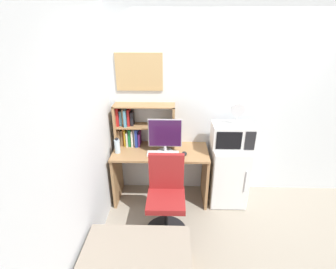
{
  "coord_description": "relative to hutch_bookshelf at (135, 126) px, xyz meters",
  "views": [
    {
      "loc": [
        -0.74,
        -3.18,
        2.28
      ],
      "look_at": [
        -0.82,
        -0.32,
        1.02
      ],
      "focal_mm": 26.1,
      "sensor_mm": 36.0,
      "label": 1
    }
  ],
  "objects": [
    {
      "name": "computer_mouse",
      "position": [
        0.66,
        -0.28,
        -0.27
      ],
      "size": [
        0.07,
        0.1,
        0.03
      ],
      "primitive_type": "ellipsoid",
      "color": "black",
      "rests_on": "desk"
    },
    {
      "name": "hutch_bookshelf",
      "position": [
        0.0,
        0.0,
        0.0
      ],
      "size": [
        0.81,
        0.25,
        0.59
      ],
      "color": "#997047",
      "rests_on": "desk"
    },
    {
      "name": "desk_chair",
      "position": [
        0.44,
        -0.78,
        -0.62
      ],
      "size": [
        0.49,
        0.49,
        0.97
      ],
      "color": "black",
      "rests_on": "ground_plane"
    },
    {
      "name": "keyboard",
      "position": [
        0.38,
        -0.28,
        -0.28
      ],
      "size": [
        0.41,
        0.14,
        0.02
      ],
      "primitive_type": "cube",
      "color": "silver",
      "rests_on": "desk"
    },
    {
      "name": "desk_fan",
      "position": [
        1.3,
        -0.19,
        0.27
      ],
      "size": [
        0.17,
        0.11,
        0.28
      ],
      "color": "silver",
      "rests_on": "microwave"
    },
    {
      "name": "mini_fridge",
      "position": [
        1.27,
        -0.18,
        -0.63
      ],
      "size": [
        0.49,
        0.5,
        0.85
      ],
      "color": "white",
      "rests_on": "ground_plane"
    },
    {
      "name": "monitor",
      "position": [
        0.41,
        -0.22,
        -0.04
      ],
      "size": [
        0.43,
        0.22,
        0.46
      ],
      "color": "#B7B7BC",
      "rests_on": "desk"
    },
    {
      "name": "water_bottle",
      "position": [
        -0.21,
        -0.24,
        -0.19
      ],
      "size": [
        0.07,
        0.07,
        0.21
      ],
      "color": "silver",
      "rests_on": "desk"
    },
    {
      "name": "microwave",
      "position": [
        1.27,
        -0.18,
        -0.05
      ],
      "size": [
        0.52,
        0.33,
        0.3
      ],
      "color": "silver",
      "rests_on": "mini_fridge"
    },
    {
      "name": "wall_corkboard",
      "position": [
        0.07,
        0.1,
        0.7
      ],
      "size": [
        0.61,
        0.02,
        0.48
      ],
      "primitive_type": "cube",
      "color": "tan"
    },
    {
      "name": "wall_back",
      "position": [
        1.66,
        0.13,
        0.24
      ],
      "size": [
        6.4,
        0.04,
        2.6
      ],
      "primitive_type": "cube",
      "color": "silver",
      "rests_on": "ground_plane"
    },
    {
      "name": "wall_left",
      "position": [
        -0.36,
        -1.49,
        0.24
      ],
      "size": [
        0.04,
        4.4,
        2.6
      ],
      "primitive_type": "cube",
      "color": "silver",
      "rests_on": "ground_plane"
    },
    {
      "name": "desk",
      "position": [
        0.35,
        -0.17,
        -0.52
      ],
      "size": [
        1.27,
        0.57,
        0.77
      ],
      "color": "#997047",
      "rests_on": "ground_plane"
    }
  ]
}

